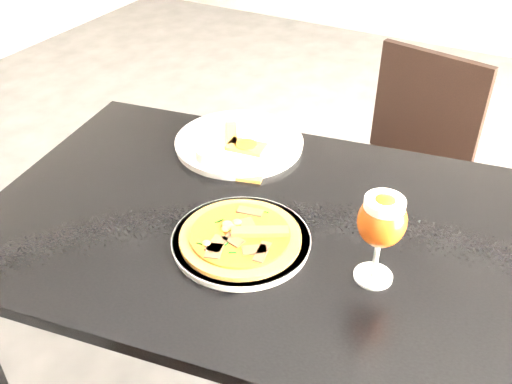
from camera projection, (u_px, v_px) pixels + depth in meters
The scene contains 10 objects.
ground at pixel (205, 317), 2.00m from camera, with size 6.00×6.00×0.00m, color #4E4D50.
dining_table at pixel (256, 250), 1.30m from camera, with size 1.31×0.98×0.75m.
chair_far at pixel (403, 170), 1.93m from camera, with size 0.46×0.46×0.85m.
plate_main at pixel (241, 240), 1.18m from camera, with size 0.28×0.28×0.02m, color white.
pizza at pixel (241, 236), 1.17m from camera, with size 0.25×0.25×0.03m.
plate_second at pixel (239, 143), 1.50m from camera, with size 0.33×0.33×0.02m, color white.
crust_scraps at pixel (241, 142), 1.47m from camera, with size 0.16×0.13×0.01m.
loose_crust at pixel (241, 178), 1.37m from camera, with size 0.10×0.02×0.01m, color #915923.
sauce_cup at pixel (210, 156), 1.42m from camera, with size 0.07×0.07×0.04m.
beer_glass at pixel (382, 222), 1.02m from camera, with size 0.09×0.09×0.19m.
Camera 1 is at (0.82, -1.12, 1.52)m, focal length 40.00 mm.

